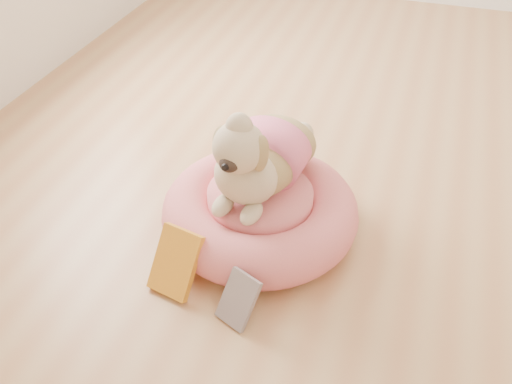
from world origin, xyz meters
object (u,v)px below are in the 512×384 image
(dog, at_px, (259,142))
(book_yellow, at_px, (176,262))
(pet_bed, at_px, (260,212))
(book_white, at_px, (238,300))

(dog, distance_m, book_yellow, 0.51)
(pet_bed, bearing_deg, dog, 121.48)
(pet_bed, height_order, book_yellow, book_yellow)
(book_yellow, xyz_separation_m, book_white, (0.25, -0.07, -0.02))
(dog, xyz_separation_m, book_yellow, (-0.17, -0.38, -0.29))
(dog, bearing_deg, book_white, -74.26)
(pet_bed, height_order, dog, dog)
(pet_bed, height_order, book_white, pet_bed)
(book_yellow, bearing_deg, pet_bed, 74.05)
(dog, distance_m, book_white, 0.55)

